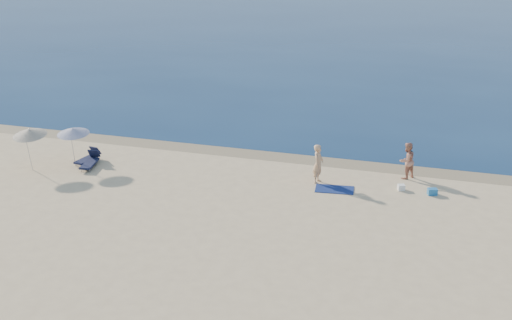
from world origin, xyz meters
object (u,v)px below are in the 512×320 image
Objects in this scene: person_left at (318,164)px; blue_cooler at (432,192)px; person_right at (407,161)px; umbrella_near at (73,131)px.

person_left is 5.51m from blue_cooler.
person_right is 0.87× the size of umbrella_near.
blue_cooler is (1.36, -1.75, -0.77)m from person_right.
person_right is at bearing -59.92° from person_left.
person_right reaches higher than blue_cooler.
person_left is 0.91× the size of umbrella_near.
umbrella_near is at bearing -38.43° from person_right.
blue_cooler is at bearing -83.09° from person_left.
person_right is 16.98m from umbrella_near.
person_right is 4.32× the size of blue_cooler.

